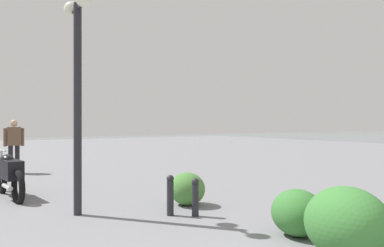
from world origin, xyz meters
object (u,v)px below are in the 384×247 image
at_px(pedestrian, 14,142).
at_px(lamppost, 78,68).
at_px(motorcycle, 9,174).
at_px(bollard_mid, 170,194).
at_px(bollard_near, 195,196).

bearing_deg(pedestrian, lamppost, -179.73).
bearing_deg(motorcycle, pedestrian, -9.73).
height_order(lamppost, pedestrian, lamppost).
bearing_deg(motorcycle, bollard_mid, -147.67).
xyz_separation_m(lamppost, bollard_mid, (-0.94, -1.33, -2.20)).
bearing_deg(bollard_near, pedestrian, 12.11).
bearing_deg(lamppost, bollard_near, -126.37).
height_order(motorcycle, bollard_near, motorcycle).
bearing_deg(pedestrian, bollard_near, -167.89).
xyz_separation_m(motorcycle, bollard_near, (-3.60, -2.43, -0.16)).
bearing_deg(motorcycle, lamppost, -162.12).
distance_m(bollard_near, bollard_mid, 0.44).
xyz_separation_m(bollard_near, bollard_mid, (0.29, 0.33, 0.02)).
height_order(pedestrian, bollard_near, pedestrian).
bearing_deg(lamppost, bollard_mid, -125.15).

